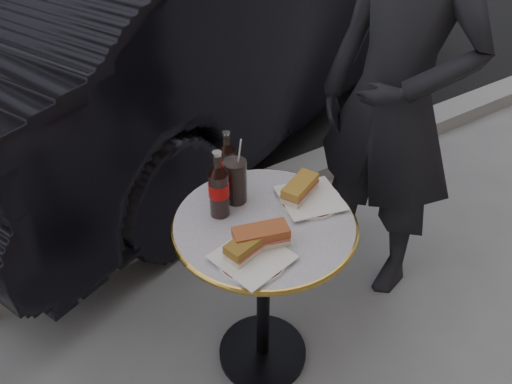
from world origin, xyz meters
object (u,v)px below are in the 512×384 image
plate_right (310,200)px  parked_car (224,17)px  plate_left (252,259)px  pedestrian (394,103)px  bistro_table (263,295)px  cola_bottle_left (219,184)px  cola_glass (236,181)px  cola_bottle_right (227,159)px

plate_right → parked_car: 2.05m
plate_left → pedestrian: 0.92m
bistro_table → parked_car: 2.16m
plate_right → cola_bottle_left: (-0.30, 0.11, 0.12)m
plate_left → cola_glass: size_ratio=1.30×
cola_bottle_left → cola_bottle_right: cola_bottle_left is taller
cola_bottle_left → parked_car: parked_car is taller
bistro_table → pedestrian: (0.73, 0.16, 0.52)m
plate_left → cola_bottle_left: 0.27m
cola_glass → parked_car: parked_car is taller
bistro_table → cola_bottle_left: (-0.10, 0.11, 0.49)m
cola_bottle_left → pedestrian: bearing=3.2°
bistro_table → plate_left: 0.42m
cola_bottle_right → cola_glass: 0.11m
cola_bottle_right → parked_car: size_ratio=0.05×
cola_bottle_left → cola_glass: size_ratio=1.52×
plate_right → cola_bottle_right: cola_bottle_right is taller
plate_left → cola_bottle_right: (0.14, 0.38, 0.10)m
cola_bottle_left → parked_car: bearing=59.4°
bistro_table → plate_left: bearing=-135.1°
bistro_table → parked_car: bearing=63.4°
parked_car → pedestrian: 1.76m
parked_car → pedestrian: (-0.23, -1.74, 0.17)m
parked_car → pedestrian: pedestrian is taller
cola_bottle_left → cola_glass: bearing=22.0°
cola_glass → plate_left: bearing=-112.0°
plate_right → cola_glass: (-0.21, 0.15, 0.08)m
plate_left → parked_car: size_ratio=0.05×
cola_bottle_left → bistro_table: bearing=-47.5°
plate_left → pedestrian: bearing=18.7°
plate_left → pedestrian: pedestrian is taller
cola_bottle_left → parked_car: size_ratio=0.06×
pedestrian → cola_glass: bearing=-102.0°
plate_left → plate_right: (0.32, 0.13, 0.00)m
bistro_table → plate_right: plate_right is taller
plate_right → pedestrian: size_ratio=0.12×
bistro_table → pedestrian: pedestrian is taller
plate_left → parked_car: parked_car is taller
bistro_table → plate_right: 0.42m
plate_left → bistro_table: bearing=44.9°
pedestrian → parked_car: bearing=159.6°
cola_bottle_right → cola_glass: cola_bottle_right is taller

